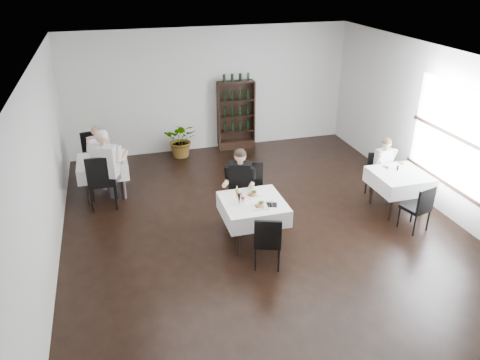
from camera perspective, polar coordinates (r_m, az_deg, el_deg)
The scene contains 24 objects.
room_shell at distance 7.58m, azimuth 3.84°, elevation 2.59°, with size 9.00×9.00×9.00m.
window_right at distance 9.29m, azimuth 24.60°, elevation 4.66°, with size 0.06×2.30×1.85m.
wine_shelf at distance 11.84m, azimuth -0.48°, elevation 7.85°, with size 0.90×0.28×1.75m.
main_table at distance 7.88m, azimuth 1.59°, elevation -3.53°, with size 1.03×1.03×0.77m.
left_table at distance 9.84m, azimuth -16.39°, elevation 1.56°, with size 0.98×0.98×0.77m.
right_table at distance 9.36m, azimuth 18.83°, elevation -0.04°, with size 0.98×0.98×0.77m.
potted_tree at distance 11.49m, azimuth -7.12°, elevation 4.93°, with size 0.79×0.68×0.88m, color #2B561D.
main_chair_far at distance 8.45m, azimuth 1.05°, elevation -1.20°, with size 0.64×0.65×1.13m.
main_chair_near at distance 7.27m, azimuth 3.40°, elevation -7.21°, with size 0.53×0.53×0.91m.
left_chair_far at distance 10.49m, azimuth -17.15°, elevation 3.04°, with size 0.60×0.60×1.11m.
left_chair_near at distance 9.29m, azimuth -16.53°, elevation 0.19°, with size 0.52×0.53×1.12m.
right_chair_far at distance 9.81m, azimuth 16.47°, elevation 0.83°, with size 0.52×0.52×0.91m.
right_chair_near at distance 8.79m, azimuth 21.03°, elevation -2.94°, with size 0.50×0.50×0.89m.
diner_main at distance 8.31m, azimuth -0.03°, elevation -0.22°, with size 0.64×0.67×1.44m.
diner_left_far at distance 10.25m, azimuth -16.74°, elevation 3.38°, with size 0.58×0.61×1.32m.
diner_left_near at distance 9.23m, azimuth -15.88°, elevation 2.14°, with size 0.72×0.76×1.61m.
diner_right_far at distance 9.75m, azimuth 17.38°, elevation 1.90°, with size 0.52×0.55×1.26m.
plate_far at distance 7.98m, azimuth 1.54°, elevation -1.78°, with size 0.31×0.31×0.07m.
plate_near at distance 7.63m, azimuth 2.44°, elevation -3.14°, with size 0.28×0.28×0.08m.
pilsner_dark at distance 7.63m, azimuth -0.11°, elevation -2.34°, with size 0.06×0.06×0.27m.
pilsner_lager at distance 7.78m, azimuth -0.38°, elevation -1.79°, with size 0.06×0.06×0.27m.
coke_bottle at distance 7.73m, azimuth 0.35°, elevation -2.05°, with size 0.06×0.06×0.24m.
napkin_cutlery at distance 7.69m, azimuth 3.77°, elevation -3.02°, with size 0.24×0.22×0.02m.
pepper_mill at distance 9.40m, azimuth 18.66°, elevation 1.39°, with size 0.04×0.04×0.09m, color black.
Camera 1 is at (-2.40, -6.56, 4.45)m, focal length 35.00 mm.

